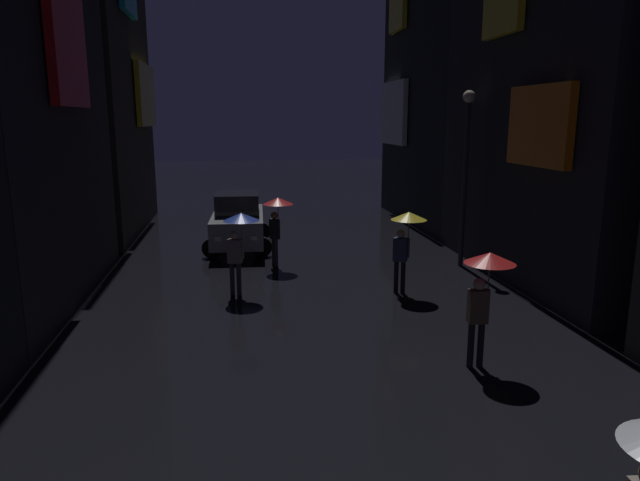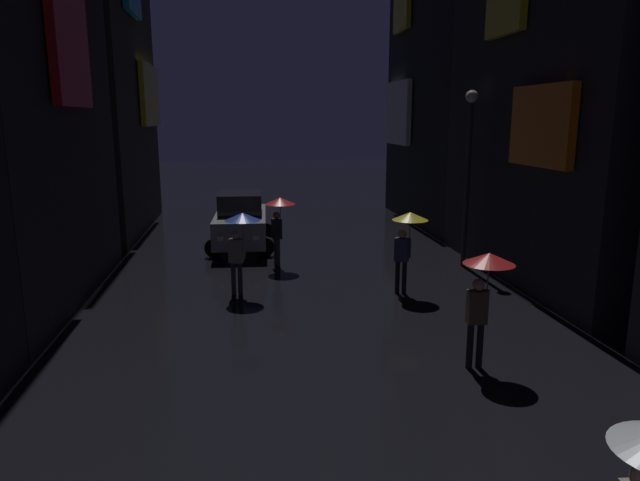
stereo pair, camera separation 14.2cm
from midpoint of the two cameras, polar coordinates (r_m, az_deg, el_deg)
pedestrian_far_right_red at (r=17.03m, az=-3.88°, el=2.83°), size 0.90×0.90×2.12m
pedestrian_foreground_left_red at (r=10.44m, az=16.55°, el=-3.63°), size 0.90×0.90×2.12m
pedestrian_midstreet_left_blue at (r=14.34m, az=-7.68°, el=0.99°), size 0.90×0.90×2.12m
pedestrian_midstreet_centre_yellow at (r=14.49m, az=9.01°, el=1.06°), size 0.90×0.90×2.12m
car_distant at (r=19.84m, az=-7.71°, el=1.90°), size 2.36×4.20×1.92m
streetlamp_right_far at (r=17.44m, az=14.86°, el=8.01°), size 0.36×0.36×5.20m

